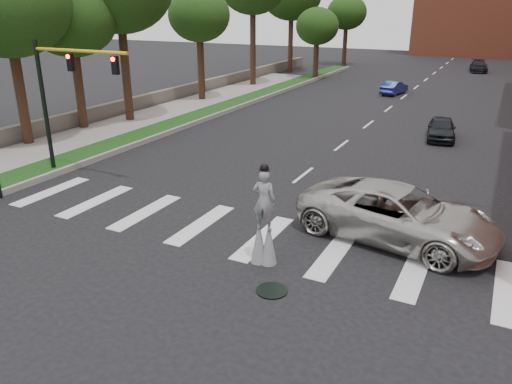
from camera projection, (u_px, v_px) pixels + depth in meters
ground_plane at (217, 242)px, 17.12m from camera, size 160.00×160.00×0.00m
grass_median at (222, 108)px, 38.63m from camera, size 2.00×60.00×0.25m
median_curb at (234, 109)px, 38.18m from camera, size 0.20×60.00×0.28m
sidewalk_left at (101, 132)px, 31.54m from camera, size 4.00×60.00×0.18m
stone_wall at (178, 93)px, 42.46m from camera, size 0.50×56.00×1.10m
manhole at (272, 291)px, 14.19m from camera, size 0.90×0.90×0.04m
traffic_signal at (61, 88)px, 22.27m from camera, size 5.30×0.23×6.20m
stilt_performer at (264, 223)px, 15.30m from camera, size 0.84×0.58×3.27m
suv_crossing at (398, 214)px, 17.02m from camera, size 7.22×4.28×1.88m
car_near at (441, 128)px, 29.97m from camera, size 2.07×4.05×1.32m
car_mid at (394, 88)px, 44.91m from camera, size 1.89×3.77×1.19m
car_far at (479, 66)px, 59.83m from camera, size 2.43×4.77×1.33m
tree_1 at (6, 3)px, 26.05m from camera, size 6.65×6.65×10.56m
tree_3 at (199, 16)px, 39.73m from camera, size 4.95×4.95×8.94m
tree_6 at (317, 27)px, 52.24m from camera, size 4.51×4.51×7.40m
tree_7 at (347, 13)px, 64.35m from camera, size 5.11×5.11×8.80m
tree_8 at (71, 18)px, 30.01m from camera, size 5.56×5.56×9.29m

